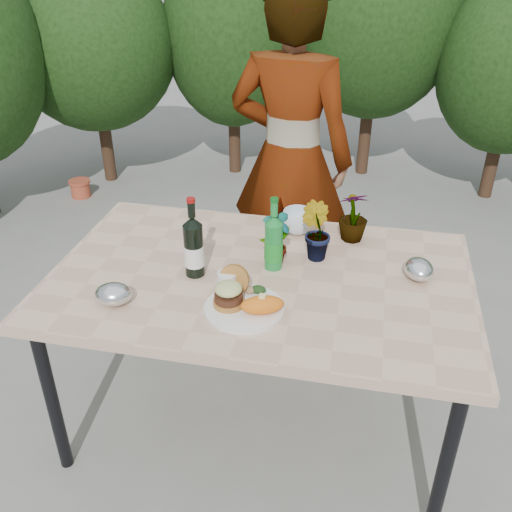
% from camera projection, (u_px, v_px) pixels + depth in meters
% --- Properties ---
extents(ground, '(80.00, 80.00, 0.00)m').
position_uv_depth(ground, '(260.00, 415.00, 2.56)').
color(ground, slate).
rests_on(ground, ground).
extents(patio_table, '(1.60, 1.00, 0.75)m').
position_uv_depth(patio_table, '(260.00, 287.00, 2.21)').
color(patio_table, '#D2AB8C').
rests_on(patio_table, ground).
extents(shrub_hedge, '(6.86, 5.01, 2.07)m').
position_uv_depth(shrub_hedge, '(286.00, 77.00, 3.38)').
color(shrub_hedge, '#382316').
rests_on(shrub_hedge, ground).
extents(dinner_plate, '(0.28, 0.28, 0.01)m').
position_uv_depth(dinner_plate, '(244.00, 308.00, 1.98)').
color(dinner_plate, white).
rests_on(dinner_plate, patio_table).
extents(burger_stack, '(0.11, 0.16, 0.11)m').
position_uv_depth(burger_stack, '(230.00, 291.00, 1.98)').
color(burger_stack, '#B7722D').
rests_on(burger_stack, dinner_plate).
extents(sweet_potato, '(0.17, 0.12, 0.06)m').
position_uv_depth(sweet_potato, '(262.00, 305.00, 1.93)').
color(sweet_potato, orange).
rests_on(sweet_potato, dinner_plate).
extents(grilled_veg, '(0.08, 0.05, 0.03)m').
position_uv_depth(grilled_veg, '(255.00, 289.00, 2.05)').
color(grilled_veg, olive).
rests_on(grilled_veg, dinner_plate).
extents(wine_bottle, '(0.08, 0.08, 0.32)m').
position_uv_depth(wine_bottle, '(194.00, 247.00, 2.13)').
color(wine_bottle, black).
rests_on(wine_bottle, patio_table).
extents(sparkling_water, '(0.07, 0.07, 0.30)m').
position_uv_depth(sparkling_water, '(274.00, 243.00, 2.18)').
color(sparkling_water, '#177E2F').
rests_on(sparkling_water, patio_table).
extents(plastic_cup, '(0.07, 0.07, 0.09)m').
position_uv_depth(plastic_cup, '(228.00, 284.00, 2.04)').
color(plastic_cup, white).
rests_on(plastic_cup, patio_table).
extents(seedling_left, '(0.14, 0.15, 0.23)m').
position_uv_depth(seedling_left, '(277.00, 237.00, 2.20)').
color(seedling_left, '#256121').
rests_on(seedling_left, patio_table).
extents(seedling_mid, '(0.16, 0.16, 0.23)m').
position_uv_depth(seedling_mid, '(315.00, 232.00, 2.24)').
color(seedling_mid, '#1F511C').
rests_on(seedling_mid, patio_table).
extents(seedling_right, '(0.16, 0.16, 0.22)m').
position_uv_depth(seedling_right, '(354.00, 216.00, 2.37)').
color(seedling_right, '#22541D').
rests_on(seedling_right, patio_table).
extents(blue_bowl, '(0.17, 0.17, 0.11)m').
position_uv_depth(blue_bowl, '(297.00, 221.00, 2.45)').
color(blue_bowl, white).
rests_on(blue_bowl, patio_table).
extents(foil_packet_left, '(0.15, 0.13, 0.08)m').
position_uv_depth(foil_packet_left, '(113.00, 294.00, 2.00)').
color(foil_packet_left, silver).
rests_on(foil_packet_left, patio_table).
extents(foil_packet_right, '(0.13, 0.15, 0.08)m').
position_uv_depth(foil_packet_right, '(419.00, 269.00, 2.14)').
color(foil_packet_right, silver).
rests_on(foil_packet_right, patio_table).
extents(person, '(0.69, 0.51, 1.76)m').
position_uv_depth(person, '(291.00, 159.00, 2.88)').
color(person, '#8E5747').
rests_on(person, ground).
extents(terracotta_pot, '(0.17, 0.17, 0.14)m').
position_uv_depth(terracotta_pot, '(80.00, 188.00, 4.56)').
color(terracotta_pot, '#B6482F').
rests_on(terracotta_pot, ground).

